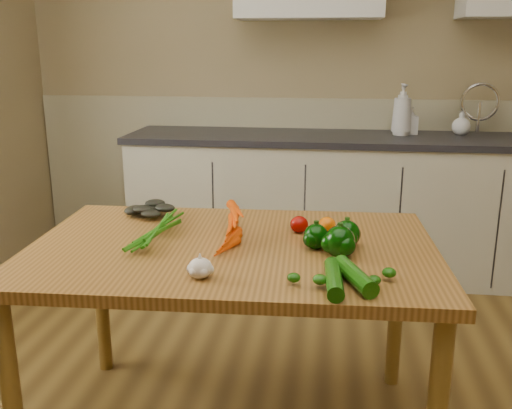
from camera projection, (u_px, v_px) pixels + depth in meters
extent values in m
cube|color=#9B875D|center=(324.00, 68.00, 3.79)|extent=(4.00, 0.02, 2.60)
cube|color=tan|center=(321.00, 178.00, 3.96)|extent=(3.98, 0.03, 1.10)
cube|color=#BAB59B|center=(350.00, 207.00, 3.69)|extent=(2.80, 0.60, 0.86)
cube|color=#29282E|center=(353.00, 138.00, 3.57)|extent=(2.84, 0.64, 0.04)
cube|color=#99999E|center=(483.00, 148.00, 3.48)|extent=(0.55, 0.42, 0.10)
cylinder|color=silver|center=(479.00, 115.00, 3.60)|extent=(0.02, 0.02, 0.24)
cube|color=#94612B|center=(232.00, 250.00, 2.01)|extent=(1.46, 0.97, 0.04)
cylinder|color=olive|center=(12.00, 401.00, 1.79)|extent=(0.06, 0.06, 0.72)
cylinder|color=olive|center=(101.00, 295.00, 2.55)|extent=(0.06, 0.06, 0.72)
cylinder|color=olive|center=(396.00, 307.00, 2.43)|extent=(0.06, 0.06, 0.72)
imported|color=silver|center=(402.00, 110.00, 3.53)|extent=(0.15, 0.15, 0.32)
imported|color=silver|center=(411.00, 121.00, 3.58)|extent=(0.08, 0.08, 0.17)
imported|color=silver|center=(461.00, 123.00, 3.58)|extent=(0.16, 0.16, 0.15)
ellipsoid|color=white|center=(200.00, 268.00, 1.71)|extent=(0.07, 0.07, 0.06)
sphere|color=black|center=(316.00, 237.00, 1.95)|extent=(0.09, 0.09, 0.09)
sphere|color=black|center=(347.00, 234.00, 1.97)|extent=(0.09, 0.09, 0.09)
sphere|color=black|center=(340.00, 242.00, 1.88)|extent=(0.10, 0.10, 0.10)
ellipsoid|color=#940802|center=(299.00, 224.00, 2.13)|extent=(0.07, 0.07, 0.06)
ellipsoid|color=#DF5F05|center=(327.00, 225.00, 2.13)|extent=(0.07, 0.07, 0.06)
ellipsoid|color=#DF5F05|center=(349.00, 228.00, 2.09)|extent=(0.06, 0.06, 0.06)
cylinder|color=#114507|center=(355.00, 276.00, 1.66)|extent=(0.13, 0.22, 0.05)
cylinder|color=#114507|center=(334.00, 279.00, 1.64)|extent=(0.06, 0.23, 0.05)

